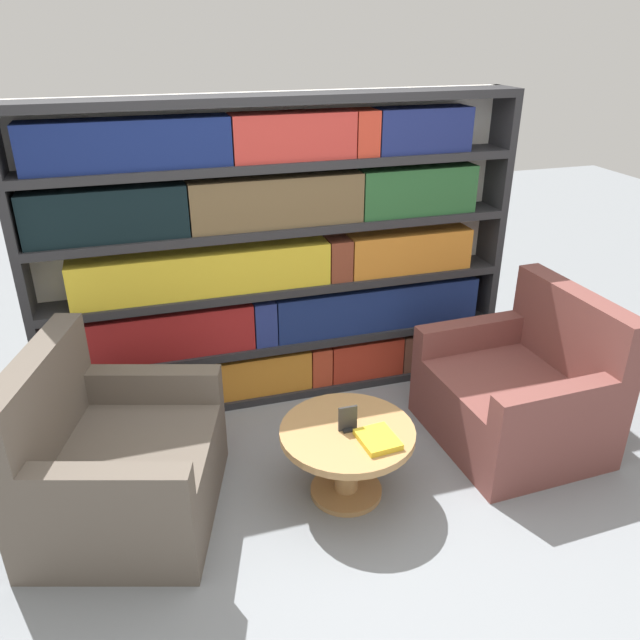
# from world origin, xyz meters

# --- Properties ---
(ground_plane) EXTENTS (14.00, 14.00, 0.00)m
(ground_plane) POSITION_xyz_m (0.00, 0.00, 0.00)
(ground_plane) COLOR gray
(bookshelf) EXTENTS (2.96, 0.30, 1.91)m
(bookshelf) POSITION_xyz_m (-0.02, 1.41, 0.95)
(bookshelf) COLOR silver
(bookshelf) RESTS_ON ground_plane
(armchair_left) EXTENTS (1.08, 1.15, 0.90)m
(armchair_left) POSITION_xyz_m (-1.07, 0.49, 0.30)
(armchair_left) COLOR brown
(armchair_left) RESTS_ON ground_plane
(armchair_right) EXTENTS (0.88, 0.98, 0.90)m
(armchair_right) POSITION_xyz_m (1.20, 0.47, 0.30)
(armchair_right) COLOR brown
(armchair_right) RESTS_ON ground_plane
(coffee_table) EXTENTS (0.69, 0.69, 0.41)m
(coffee_table) POSITION_xyz_m (0.07, 0.29, 0.29)
(coffee_table) COLOR #AD7F4C
(coffee_table) RESTS_ON ground_plane
(table_sign) EXTENTS (0.10, 0.06, 0.13)m
(table_sign) POSITION_xyz_m (0.07, 0.29, 0.46)
(table_sign) COLOR black
(table_sign) RESTS_ON coffee_table
(stray_book) EXTENTS (0.19, 0.22, 0.03)m
(stray_book) POSITION_xyz_m (0.17, 0.15, 0.42)
(stray_book) COLOR gold
(stray_book) RESTS_ON coffee_table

